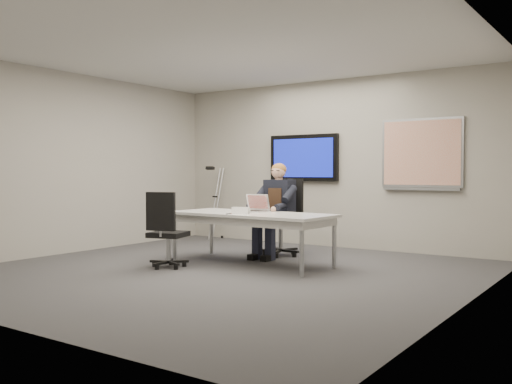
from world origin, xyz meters
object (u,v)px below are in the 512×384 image
Objects in this scene: conference_table at (251,219)px; office_chair_near at (167,244)px; office_chair_far at (283,231)px; laptop at (254,207)px; seated_person at (273,219)px.

office_chair_near is at bearing -127.62° from conference_table.
office_chair_far reaches higher than laptop.
conference_table is 0.69m from seated_person.
laptop is (-0.09, 0.20, 0.14)m from conference_table.
conference_table is at bearing -82.86° from office_chair_far.
laptop is at bearing -88.19° from office_chair_far.
conference_table is 2.31× the size of office_chair_near.
laptop is (-0.01, -0.74, 0.40)m from office_chair_far.
seated_person is (0.65, 1.56, 0.25)m from office_chair_near.
laptop is at bearing 115.34° from conference_table.
seated_person is at bearing 99.16° from conference_table.
office_chair_near is 1.34m from laptop.
seated_person is at bearing -128.65° from office_chair_near.
conference_table is 0.26m from laptop.
office_chair_far is 0.83× the size of seated_person.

